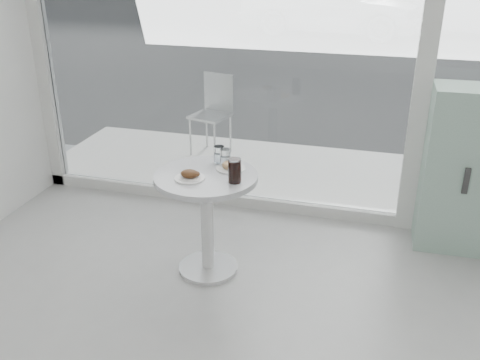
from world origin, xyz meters
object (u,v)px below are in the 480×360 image
(water_tumbler_a, at_px, (219,155))
(plate_fritter, at_px, (190,176))
(main_table, at_px, (207,203))
(car_white, at_px, (330,3))
(patio_chair, at_px, (214,109))
(car_silver, at_px, (479,10))
(mint_cabinet, at_px, (463,170))
(plate_donut, at_px, (231,167))
(water_tumbler_b, at_px, (225,158))
(cola_glass, at_px, (235,171))

(water_tumbler_a, bearing_deg, plate_fritter, -106.29)
(main_table, height_order, car_white, car_white)
(patio_chair, relative_size, water_tumbler_a, 7.00)
(car_silver, height_order, water_tumbler_a, car_silver)
(mint_cabinet, distance_m, plate_donut, 1.80)
(main_table, xyz_separation_m, plate_donut, (0.14, 0.13, 0.24))
(patio_chair, relative_size, water_tumbler_b, 7.07)
(main_table, bearing_deg, plate_fritter, -125.92)
(water_tumbler_b, bearing_deg, plate_donut, -45.99)
(mint_cabinet, bearing_deg, main_table, -154.50)
(mint_cabinet, bearing_deg, patio_chair, 150.05)
(main_table, height_order, water_tumbler_b, water_tumbler_b)
(plate_fritter, bearing_deg, water_tumbler_a, 73.71)
(plate_donut, relative_size, water_tumbler_a, 1.64)
(car_white, bearing_deg, mint_cabinet, -160.26)
(water_tumbler_b, bearing_deg, plate_fritter, -118.02)
(car_silver, bearing_deg, patio_chair, 161.33)
(main_table, xyz_separation_m, cola_glass, (0.23, -0.07, 0.30))
(main_table, relative_size, mint_cabinet, 0.60)
(patio_chair, bearing_deg, plate_donut, -53.24)
(water_tumbler_a, relative_size, cola_glass, 0.75)
(main_table, distance_m, car_silver, 12.36)
(car_silver, xyz_separation_m, cola_glass, (-2.95, -12.01, 0.18))
(water_tumbler_b, height_order, cola_glass, cola_glass)
(plate_fritter, xyz_separation_m, cola_glass, (0.30, 0.03, 0.05))
(mint_cabinet, xyz_separation_m, car_white, (-2.27, 10.48, 0.14))
(water_tumbler_a, relative_size, water_tumbler_b, 1.01)
(main_table, distance_m, plate_donut, 0.31)
(car_silver, height_order, plate_fritter, car_silver)
(water_tumbler_a, bearing_deg, main_table, -95.79)
(car_white, bearing_deg, plate_donut, -169.21)
(patio_chair, xyz_separation_m, water_tumbler_a, (0.70, -2.00, 0.28))
(plate_donut, bearing_deg, plate_fritter, -131.88)
(mint_cabinet, distance_m, car_white, 10.72)
(main_table, bearing_deg, cola_glass, -16.99)
(cola_glass, bearing_deg, car_silver, 76.20)
(car_silver, relative_size, cola_glass, 24.41)
(patio_chair, height_order, water_tumbler_a, patio_chair)
(plate_donut, distance_m, water_tumbler_a, 0.16)
(main_table, distance_m, car_white, 11.37)
(main_table, distance_m, water_tumbler_b, 0.34)
(car_white, bearing_deg, main_table, -169.94)
(main_table, height_order, patio_chair, patio_chair)
(plate_donut, bearing_deg, water_tumbler_a, 139.57)
(mint_cabinet, bearing_deg, plate_fritter, -152.88)
(car_white, bearing_deg, water_tumbler_a, -169.77)
(water_tumbler_b, xyz_separation_m, cola_glass, (0.14, -0.26, 0.03))
(patio_chair, bearing_deg, main_table, -57.62)
(plate_fritter, relative_size, water_tumbler_a, 1.64)
(patio_chair, relative_size, cola_glass, 5.26)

